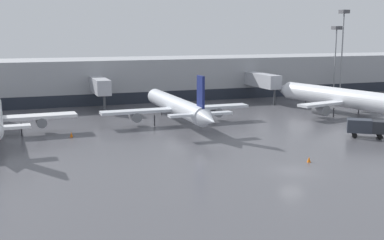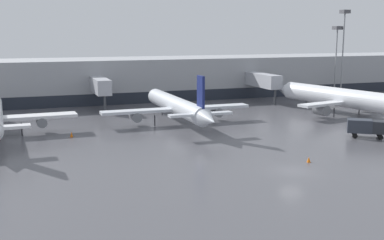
{
  "view_description": "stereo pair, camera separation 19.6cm",
  "coord_description": "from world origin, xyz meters",
  "px_view_note": "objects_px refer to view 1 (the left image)",
  "views": [
    {
      "loc": [
        -26.82,
        -42.92,
        14.53
      ],
      "look_at": [
        -5.29,
        16.79,
        3.0
      ],
      "focal_mm": 45.0,
      "sensor_mm": 36.0,
      "label": 1
    },
    {
      "loc": [
        -26.63,
        -42.98,
        14.53
      ],
      "look_at": [
        -5.29,
        16.79,
        3.0
      ],
      "focal_mm": 45.0,
      "sensor_mm": 36.0,
      "label": 2
    }
  ],
  "objects_px": {
    "parked_jet_0": "(344,98)",
    "traffic_cone_0": "(309,159)",
    "apron_light_mast_1": "(343,29)",
    "parked_jet_2": "(177,106)",
    "traffic_cone_2": "(71,134)",
    "service_truck_1": "(366,126)",
    "apron_light_mast_2": "(336,40)"
  },
  "relations": [
    {
      "from": "traffic_cone_0",
      "to": "apron_light_mast_2",
      "type": "distance_m",
      "value": 63.8
    },
    {
      "from": "traffic_cone_0",
      "to": "parked_jet_0",
      "type": "bearing_deg",
      "value": 46.8
    },
    {
      "from": "parked_jet_0",
      "to": "service_truck_1",
      "type": "height_order",
      "value": "parked_jet_0"
    },
    {
      "from": "parked_jet_0",
      "to": "traffic_cone_0",
      "type": "bearing_deg",
      "value": 124.24
    },
    {
      "from": "service_truck_1",
      "to": "apron_light_mast_1",
      "type": "relative_size",
      "value": 0.28
    },
    {
      "from": "traffic_cone_2",
      "to": "apron_light_mast_2",
      "type": "height_order",
      "value": "apron_light_mast_2"
    },
    {
      "from": "service_truck_1",
      "to": "apron_light_mast_1",
      "type": "bearing_deg",
      "value": 93.11
    },
    {
      "from": "apron_light_mast_2",
      "to": "parked_jet_0",
      "type": "bearing_deg",
      "value": -122.49
    },
    {
      "from": "traffic_cone_0",
      "to": "apron_light_mast_2",
      "type": "relative_size",
      "value": 0.04
    },
    {
      "from": "parked_jet_0",
      "to": "apron_light_mast_1",
      "type": "bearing_deg",
      "value": -47.97
    },
    {
      "from": "parked_jet_2",
      "to": "apron_light_mast_1",
      "type": "xyz_separation_m",
      "value": [
        46.53,
        20.14,
        12.51
      ]
    },
    {
      "from": "traffic_cone_2",
      "to": "apron_light_mast_1",
      "type": "xyz_separation_m",
      "value": [
        63.78,
        24.88,
        14.97
      ]
    },
    {
      "from": "apron_light_mast_1",
      "to": "traffic_cone_2",
      "type": "bearing_deg",
      "value": -158.69
    },
    {
      "from": "parked_jet_0",
      "to": "apron_light_mast_1",
      "type": "relative_size",
      "value": 1.78
    },
    {
      "from": "traffic_cone_2",
      "to": "apron_light_mast_2",
      "type": "xyz_separation_m",
      "value": [
        62.94,
        26.17,
        12.47
      ]
    },
    {
      "from": "traffic_cone_0",
      "to": "parked_jet_2",
      "type": "bearing_deg",
      "value": 103.88
    },
    {
      "from": "parked_jet_2",
      "to": "service_truck_1",
      "type": "distance_m",
      "value": 28.94
    },
    {
      "from": "parked_jet_0",
      "to": "traffic_cone_0",
      "type": "xyz_separation_m",
      "value": [
        -23.79,
        -25.34,
        -2.72
      ]
    },
    {
      "from": "parked_jet_0",
      "to": "apron_light_mast_1",
      "type": "height_order",
      "value": "apron_light_mast_1"
    },
    {
      "from": "apron_light_mast_1",
      "to": "parked_jet_2",
      "type": "bearing_deg",
      "value": -156.59
    },
    {
      "from": "traffic_cone_0",
      "to": "apron_light_mast_1",
      "type": "distance_m",
      "value": 63.88
    },
    {
      "from": "service_truck_1",
      "to": "parked_jet_2",
      "type": "bearing_deg",
      "value": 174.48
    },
    {
      "from": "parked_jet_0",
      "to": "traffic_cone_0",
      "type": "relative_size",
      "value": 54.87
    },
    {
      "from": "parked_jet_0",
      "to": "traffic_cone_2",
      "type": "xyz_separation_m",
      "value": [
        -47.87,
        -2.49,
        -2.65
      ]
    },
    {
      "from": "parked_jet_2",
      "to": "service_truck_1",
      "type": "relative_size",
      "value": 5.64
    },
    {
      "from": "traffic_cone_2",
      "to": "parked_jet_2",
      "type": "bearing_deg",
      "value": 15.36
    },
    {
      "from": "apron_light_mast_1",
      "to": "apron_light_mast_2",
      "type": "bearing_deg",
      "value": 123.25
    },
    {
      "from": "traffic_cone_2",
      "to": "apron_light_mast_2",
      "type": "bearing_deg",
      "value": 22.58
    },
    {
      "from": "parked_jet_0",
      "to": "traffic_cone_0",
      "type": "distance_m",
      "value": 34.87
    },
    {
      "from": "traffic_cone_2",
      "to": "service_truck_1",
      "type": "bearing_deg",
      "value": -19.95
    },
    {
      "from": "traffic_cone_0",
      "to": "traffic_cone_2",
      "type": "bearing_deg",
      "value": 136.5
    },
    {
      "from": "parked_jet_0",
      "to": "apron_light_mast_2",
      "type": "xyz_separation_m",
      "value": [
        15.07,
        23.67,
        9.82
      ]
    }
  ]
}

